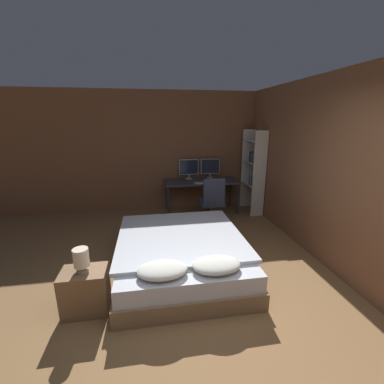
# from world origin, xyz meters

# --- Properties ---
(ground_plane) EXTENTS (20.00, 20.00, 0.00)m
(ground_plane) POSITION_xyz_m (0.00, 0.00, 0.00)
(ground_plane) COLOR brown
(wall_back) EXTENTS (12.00, 0.06, 2.70)m
(wall_back) POSITION_xyz_m (0.00, 4.14, 1.35)
(wall_back) COLOR brown
(wall_back) RESTS_ON ground_plane
(wall_side_right) EXTENTS (0.06, 12.00, 2.70)m
(wall_side_right) POSITION_xyz_m (1.88, 1.50, 1.35)
(wall_side_right) COLOR brown
(wall_side_right) RESTS_ON ground_plane
(bed) EXTENTS (1.73, 2.06, 0.56)m
(bed) POSITION_xyz_m (-0.23, 1.40, 0.24)
(bed) COLOR #846647
(bed) RESTS_ON ground_plane
(nightstand) EXTENTS (0.48, 0.35, 0.50)m
(nightstand) POSITION_xyz_m (-1.38, 0.75, 0.25)
(nightstand) COLOR brown
(nightstand) RESTS_ON ground_plane
(bedside_lamp) EXTENTS (0.16, 0.16, 0.26)m
(bedside_lamp) POSITION_xyz_m (-1.38, 0.75, 0.65)
(bedside_lamp) COLOR gray
(bedside_lamp) RESTS_ON nightstand
(desk) EXTENTS (1.67, 0.70, 0.73)m
(desk) POSITION_xyz_m (0.53, 3.72, 0.65)
(desk) COLOR #38383D
(desk) RESTS_ON ground_plane
(monitor_left) EXTENTS (0.45, 0.16, 0.46)m
(monitor_left) POSITION_xyz_m (0.28, 3.97, 0.99)
(monitor_left) COLOR #B7B7BC
(monitor_left) RESTS_ON desk
(monitor_right) EXTENTS (0.45, 0.16, 0.46)m
(monitor_right) POSITION_xyz_m (0.78, 3.97, 0.99)
(monitor_right) COLOR #B7B7BC
(monitor_right) RESTS_ON desk
(keyboard) EXTENTS (0.41, 0.13, 0.02)m
(keyboard) POSITION_xyz_m (0.53, 3.48, 0.74)
(keyboard) COLOR #B7B7BC
(keyboard) RESTS_ON desk
(computer_mouse) EXTENTS (0.07, 0.05, 0.04)m
(computer_mouse) POSITION_xyz_m (0.82, 3.48, 0.75)
(computer_mouse) COLOR #B7B7BC
(computer_mouse) RESTS_ON desk
(office_chair) EXTENTS (0.52, 0.52, 0.98)m
(office_chair) POSITION_xyz_m (0.60, 2.98, 0.39)
(office_chair) COLOR black
(office_chair) RESTS_ON ground_plane
(bookshelf) EXTENTS (0.29, 0.72, 1.85)m
(bookshelf) POSITION_xyz_m (1.68, 3.51, 1.02)
(bookshelf) COLOR beige
(bookshelf) RESTS_ON ground_plane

